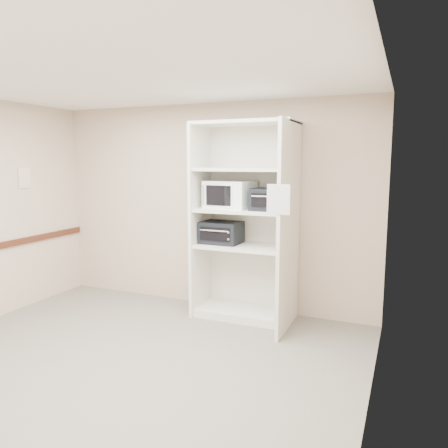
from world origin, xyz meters
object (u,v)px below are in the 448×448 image
at_px(toaster_oven_lower, 221,232).
at_px(toaster_oven_upper, 271,200).
at_px(shelving_unit, 248,228).
at_px(microwave, 230,194).

bearing_deg(toaster_oven_lower, toaster_oven_upper, -2.71).
relative_size(shelving_unit, toaster_oven_lower, 4.91).
bearing_deg(toaster_oven_upper, microwave, 173.29).
xyz_separation_m(toaster_oven_upper, toaster_oven_lower, (-0.66, 0.05, -0.44)).
bearing_deg(shelving_unit, toaster_oven_lower, 178.71).
relative_size(toaster_oven_upper, toaster_oven_lower, 0.92).
distance_m(microwave, toaster_oven_lower, 0.49).
distance_m(shelving_unit, toaster_oven_upper, 0.48).
bearing_deg(toaster_oven_lower, microwave, 12.60).
height_order(microwave, toaster_oven_lower, microwave).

